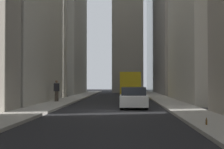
# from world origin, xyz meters

# --- Properties ---
(ground_plane) EXTENTS (135.00, 135.00, 0.00)m
(ground_plane) POSITION_xyz_m (0.00, 0.00, 0.00)
(ground_plane) COLOR black
(sidewalk_right) EXTENTS (90.00, 2.20, 0.14)m
(sidewalk_right) POSITION_xyz_m (0.00, 4.50, 0.07)
(sidewalk_right) COLOR #A8A399
(sidewalk_right) RESTS_ON ground_plane
(sidewalk_left) EXTENTS (90.00, 2.20, 0.14)m
(sidewalk_left) POSITION_xyz_m (0.00, -4.50, 0.07)
(sidewalk_left) COLOR #A8A399
(sidewalk_left) RESTS_ON ground_plane
(delivery_truck) EXTENTS (6.46, 2.25, 2.84)m
(delivery_truck) POSITION_xyz_m (19.84, -1.40, 1.46)
(delivery_truck) COLOR yellow
(delivery_truck) RESTS_ON ground_plane
(sedan_white) EXTENTS (4.30, 1.78, 1.42)m
(sedan_white) POSITION_xyz_m (2.50, -1.40, 0.66)
(sedan_white) COLOR silver
(sedan_white) RESTS_ON ground_plane
(pedestrian) EXTENTS (0.26, 0.44, 1.76)m
(pedestrian) POSITION_xyz_m (8.35, 4.88, 1.10)
(pedestrian) COLOR #473D33
(pedestrian) RESTS_ON sidewalk_right
(discarded_bottle) EXTENTS (0.07, 0.07, 0.27)m
(discarded_bottle) POSITION_xyz_m (-8.07, -3.91, 0.25)
(discarded_bottle) COLOR brown
(discarded_bottle) RESTS_ON sidewalk_left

